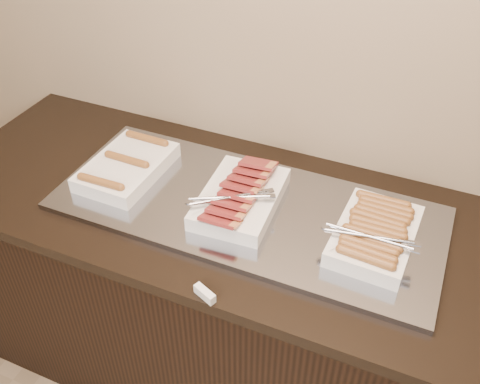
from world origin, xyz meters
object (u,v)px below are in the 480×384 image
warming_tray (246,209)px  dish_left (127,166)px  counter (239,301)px  dish_right (375,234)px  dish_center (240,197)px

warming_tray → dish_left: bearing=180.0°
counter → dish_right: bearing=-0.6°
dish_center → counter: bearing=138.2°
dish_left → dish_center: (0.41, -0.00, 0.01)m
dish_left → counter: bearing=1.2°
counter → dish_left: dish_left is taller
counter → warming_tray: 0.46m
warming_tray → dish_right: dish_right is taller
warming_tray → dish_center: bearing=-167.3°
dish_center → dish_right: size_ratio=1.10×
dish_center → dish_left: bearing=176.0°
counter → warming_tray: size_ratio=1.72×
warming_tray → dish_right: size_ratio=3.68×
warming_tray → dish_left: 0.43m
counter → warming_tray: bearing=0.0°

